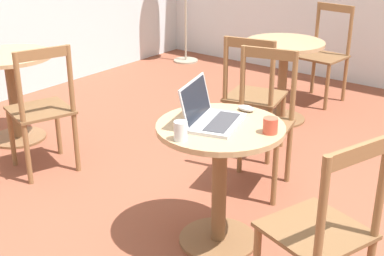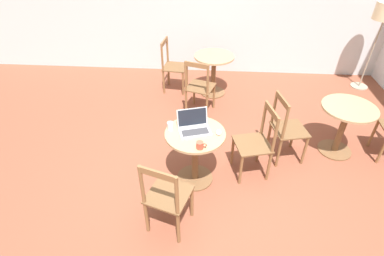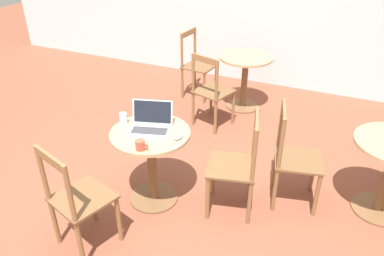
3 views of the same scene
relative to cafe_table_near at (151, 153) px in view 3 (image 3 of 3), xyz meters
name	(u,v)px [view 3 (image 3 of 3)]	position (x,y,z in m)	size (l,w,h in m)	color
ground_plane	(165,211)	(0.17, -0.11, -0.51)	(16.00, 16.00, 0.00)	brown
cafe_table_near	(151,153)	(0.00, 0.00, 0.00)	(0.68, 0.68, 0.72)	brown
cafe_table_far	(245,72)	(0.19, 2.16, 0.00)	(0.68, 0.68, 0.72)	brown
chair_near_right	(237,166)	(0.72, 0.18, -0.05)	(0.49, 0.49, 0.93)	brown
chair_near_front	(77,200)	(-0.23, -0.71, -0.05)	(0.51, 0.51, 0.93)	brown
chair_mid_left	(293,158)	(1.14, 0.49, -0.05)	(0.48, 0.48, 0.93)	brown
chair_far_left	(197,65)	(-0.54, 2.25, -0.05)	(0.45, 0.45, 0.93)	brown
chair_far_front	(211,92)	(-0.02, 1.50, -0.05)	(0.51, 0.51, 0.93)	brown
laptop	(151,124)	(-0.02, 0.05, 0.25)	(0.41, 0.35, 0.22)	#B7B7BC
mouse	(178,137)	(0.26, 0.01, 0.22)	(0.06, 0.10, 0.03)	#B7B7BC
mug	(141,145)	(0.07, -0.26, 0.25)	(0.11, 0.08, 0.08)	#C64C38
drinking_glass	(123,118)	(-0.28, 0.04, 0.26)	(0.07, 0.07, 0.10)	silver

